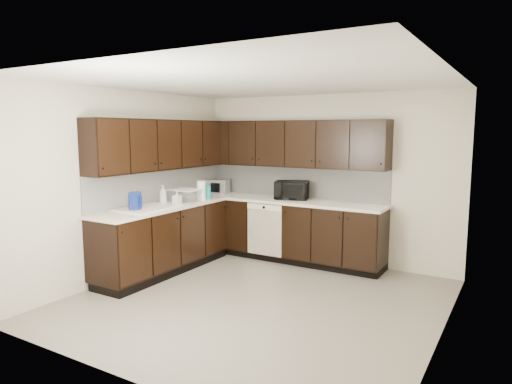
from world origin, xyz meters
TOP-DOWN VIEW (x-y plane):
  - floor at (0.00, 0.00)m, footprint 4.00×4.00m
  - ceiling at (0.00, 0.00)m, footprint 4.00×4.00m
  - wall_back at (0.00, 2.00)m, footprint 4.00×0.02m
  - wall_left at (-2.00, 0.00)m, footprint 0.02×4.00m
  - wall_right at (2.00, 0.00)m, footprint 0.02×4.00m
  - wall_front at (0.00, -2.00)m, footprint 4.00×0.02m
  - lower_cabinets at (-1.01, 1.11)m, footprint 3.00×2.80m
  - countertop at (-1.01, 1.11)m, footprint 3.03×2.83m
  - backsplash at (-1.22, 1.32)m, footprint 3.00×2.80m
  - upper_cabinets at (-1.10, 1.20)m, footprint 3.00×2.80m
  - dishwasher at (-0.70, 1.41)m, footprint 0.58×0.04m
  - sink at (-1.68, -0.01)m, footprint 0.54×0.82m
  - microwave at (-0.42, 1.73)m, footprint 0.57×0.47m
  - soap_bottle_a at (-1.49, 0.37)m, footprint 0.10×0.10m
  - soap_bottle_b at (-1.76, 0.39)m, footprint 0.11×0.11m
  - toaster_oven at (-1.75, 1.67)m, footprint 0.44×0.37m
  - storage_bin at (-1.68, 0.76)m, footprint 0.48×0.38m
  - blue_pitcher at (-1.69, -0.22)m, footprint 0.17×0.17m
  - teal_tumbler at (-1.50, 1.08)m, footprint 0.09×0.09m
  - paper_towel_roll at (-1.53, 0.96)m, footprint 0.16×0.16m

SIDE VIEW (x-z plane):
  - floor at x=0.00m, z-range 0.00..0.00m
  - lower_cabinets at x=-1.01m, z-range -0.04..0.86m
  - dishwasher at x=-0.70m, z-range 0.16..0.94m
  - sink at x=-1.68m, z-range 0.67..1.09m
  - countertop at x=-1.01m, z-range 0.90..0.94m
  - storage_bin at x=-1.68m, z-range 0.94..1.11m
  - teal_tumbler at x=-1.50m, z-range 0.94..1.14m
  - soap_bottle_a at x=-1.49m, z-range 0.94..1.15m
  - toaster_oven at x=-1.75m, z-range 0.94..1.17m
  - blue_pitcher at x=-1.69m, z-range 0.94..1.19m
  - microwave at x=-0.42m, z-range 0.94..1.21m
  - soap_bottle_b at x=-1.76m, z-range 0.94..1.21m
  - paper_towel_roll at x=-1.53m, z-range 0.94..1.23m
  - backsplash at x=-1.22m, z-range 0.94..1.42m
  - wall_back at x=0.00m, z-range 0.00..2.50m
  - wall_left at x=-2.00m, z-range 0.00..2.50m
  - wall_right at x=2.00m, z-range 0.00..2.50m
  - wall_front at x=0.00m, z-range 0.00..2.50m
  - upper_cabinets at x=-1.10m, z-range 1.42..2.12m
  - ceiling at x=0.00m, z-range 2.50..2.50m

